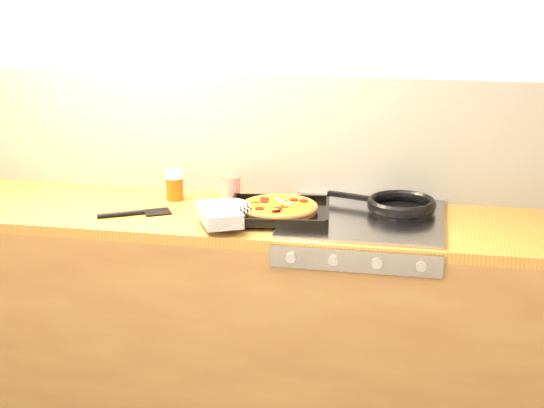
% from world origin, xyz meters
% --- Properties ---
extents(room_shell, '(3.20, 3.20, 3.20)m').
position_xyz_m(room_shell, '(0.00, 1.39, 1.15)').
color(room_shell, white).
rests_on(room_shell, ground).
extents(counter_run, '(3.20, 0.62, 0.90)m').
position_xyz_m(counter_run, '(0.00, 1.10, 0.45)').
color(counter_run, brown).
rests_on(counter_run, ground).
extents(stovetop, '(0.60, 0.56, 0.02)m').
position_xyz_m(stovetop, '(0.45, 1.10, 0.91)').
color(stovetop, gray).
rests_on(stovetop, counter_run).
extents(pizza_on_tray, '(0.51, 0.48, 0.06)m').
position_xyz_m(pizza_on_tray, '(0.07, 1.03, 0.94)').
color(pizza_on_tray, black).
rests_on(pizza_on_tray, stovetop).
extents(frying_pan, '(0.46, 0.33, 0.04)m').
position_xyz_m(frying_pan, '(0.58, 1.19, 0.94)').
color(frying_pan, black).
rests_on(frying_pan, stovetop).
extents(tomato_can, '(0.10, 0.10, 0.11)m').
position_xyz_m(tomato_can, '(-0.10, 1.24, 0.95)').
color(tomato_can, maroon).
rests_on(tomato_can, counter_run).
extents(juice_glass, '(0.09, 0.09, 0.12)m').
position_xyz_m(juice_glass, '(-0.33, 1.23, 0.96)').
color(juice_glass, '#D23F0C').
rests_on(juice_glass, counter_run).
extents(wooden_spoon, '(0.30, 0.08, 0.02)m').
position_xyz_m(wooden_spoon, '(0.06, 1.32, 0.91)').
color(wooden_spoon, '#A98B47').
rests_on(wooden_spoon, counter_run).
extents(black_spatula, '(0.27, 0.18, 0.02)m').
position_xyz_m(black_spatula, '(-0.42, 1.00, 0.91)').
color(black_spatula, black).
rests_on(black_spatula, counter_run).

